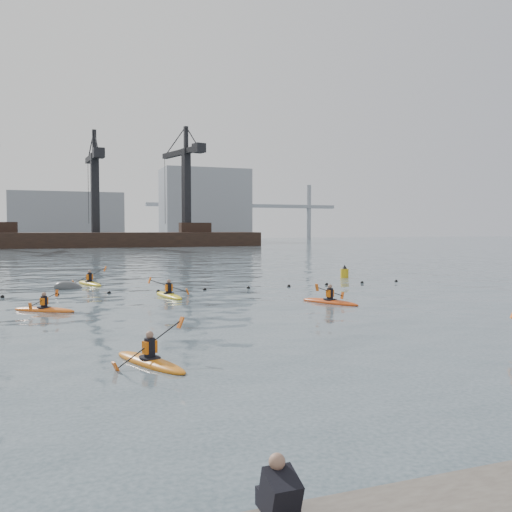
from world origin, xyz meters
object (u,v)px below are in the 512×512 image
at_px(kayaker_0, 150,360).
at_px(nav_buoy, 344,273).
at_px(mooring_buoy, 69,289).
at_px(kayaker_5, 90,283).
at_px(kayaker_4, 330,301).
at_px(kayaker_2, 44,309).
at_px(kayaker_3, 169,295).

relative_size(kayaker_0, nav_buoy, 2.90).
relative_size(mooring_buoy, nav_buoy, 1.62).
bearing_deg(kayaker_5, nav_buoy, -23.58).
relative_size(kayaker_4, mooring_buoy, 1.83).
height_order(kayaker_2, kayaker_4, kayaker_4).
distance_m(kayaker_4, nav_buoy, 15.40).
height_order(kayaker_0, nav_buoy, kayaker_0).
bearing_deg(nav_buoy, mooring_buoy, -178.03).
bearing_deg(kayaker_2, kayaker_3, -29.55).
bearing_deg(kayaker_2, mooring_buoy, 26.07).
relative_size(kayaker_5, nav_buoy, 3.10).
bearing_deg(kayaker_4, kayaker_5, -77.61).
xyz_separation_m(mooring_buoy, nav_buoy, (21.28, 0.73, 0.36)).
relative_size(kayaker_3, kayaker_5, 1.00).
distance_m(kayaker_0, kayaker_2, 12.50).
height_order(kayaker_4, nav_buoy, kayaker_4).
distance_m(kayaker_4, kayaker_5, 18.61).
height_order(kayaker_3, kayaker_5, kayaker_5).
bearing_deg(mooring_buoy, kayaker_5, 57.67).
xyz_separation_m(kayaker_0, kayaker_3, (3.62, 15.52, 0.01)).
xyz_separation_m(kayaker_4, nav_buoy, (8.26, 13.00, 0.25)).
bearing_deg(kayaker_0, kayaker_4, 17.85).
relative_size(kayaker_2, kayaker_4, 0.87).
bearing_deg(kayaker_0, mooring_buoy, 71.44).
bearing_deg(nav_buoy, kayaker_3, -155.36).
bearing_deg(nav_buoy, kayaker_4, -122.42).
bearing_deg(mooring_buoy, kayaker_4, -43.27).
xyz_separation_m(kayaker_3, mooring_buoy, (-5.44, 6.53, -0.11)).
bearing_deg(nav_buoy, kayaker_5, 175.40).
relative_size(kayaker_0, kayaker_4, 0.98).
bearing_deg(kayaker_4, mooring_buoy, -69.26).
relative_size(kayaker_4, nav_buoy, 2.97).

